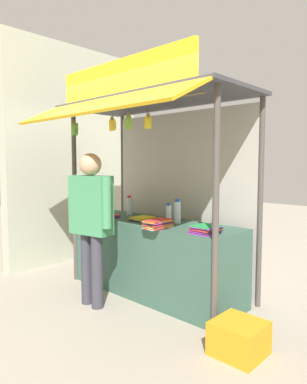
{
  "coord_description": "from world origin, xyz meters",
  "views": [
    {
      "loc": [
        2.82,
        -2.98,
        1.56
      ],
      "look_at": [
        0.0,
        0.0,
        1.22
      ],
      "focal_mm": 32.68,
      "sensor_mm": 36.0,
      "label": 1
    }
  ],
  "objects_px": {
    "water_bottle_mid_left": "(129,206)",
    "magazine_stack_front_left": "(205,230)",
    "banana_bunch_leftmost": "(75,129)",
    "banana_bunch_rightmost": "(112,125)",
    "water_bottle_rear_center": "(177,212)",
    "water_bottle_front_right": "(169,214)",
    "water_bottle_left": "(215,214)",
    "plastic_crate": "(239,338)",
    "magazine_stack_back_right": "(143,219)",
    "magazine_stack_back_left": "(158,224)",
    "vendor_person": "(91,215)",
    "water_bottle_far_right": "(110,207)",
    "banana_bunch_inner_left": "(148,122)",
    "water_bottle_mid_right": "(109,204)",
    "banana_bunch_inner_right": "(128,122)",
    "magazine_stack_far_left": "(105,216)"
  },
  "relations": [
    {
      "from": "water_bottle_mid_left",
      "to": "magazine_stack_front_left",
      "type": "relative_size",
      "value": 0.98
    },
    {
      "from": "water_bottle_mid_left",
      "to": "banana_bunch_leftmost",
      "type": "distance_m",
      "value": 1.21
    },
    {
      "from": "banana_bunch_leftmost",
      "to": "banana_bunch_rightmost",
      "type": "bearing_deg",
      "value": -0.16
    },
    {
      "from": "water_bottle_rear_center",
      "to": "water_bottle_front_right",
      "type": "relative_size",
      "value": 1.2
    },
    {
      "from": "water_bottle_left",
      "to": "water_bottle_front_right",
      "type": "height_order",
      "value": "water_bottle_left"
    },
    {
      "from": "water_bottle_rear_center",
      "to": "plastic_crate",
      "type": "distance_m",
      "value": 1.57
    },
    {
      "from": "magazine_stack_back_right",
      "to": "banana_bunch_rightmost",
      "type": "distance_m",
      "value": 1.17
    },
    {
      "from": "magazine_stack_back_left",
      "to": "vendor_person",
      "type": "xyz_separation_m",
      "value": [
        -0.57,
        -0.44,
        0.09
      ]
    },
    {
      "from": "water_bottle_far_right",
      "to": "vendor_person",
      "type": "distance_m",
      "value": 0.96
    },
    {
      "from": "banana_bunch_inner_left",
      "to": "magazine_stack_front_left",
      "type": "bearing_deg",
      "value": 29.3
    },
    {
      "from": "water_bottle_far_right",
      "to": "water_bottle_mid_right",
      "type": "xyz_separation_m",
      "value": [
        -0.11,
        0.08,
        0.01
      ]
    },
    {
      "from": "water_bottle_far_right",
      "to": "water_bottle_front_right",
      "type": "relative_size",
      "value": 0.95
    },
    {
      "from": "magazine_stack_back_right",
      "to": "banana_bunch_inner_left",
      "type": "relative_size",
      "value": 1.05
    },
    {
      "from": "magazine_stack_front_left",
      "to": "banana_bunch_leftmost",
      "type": "distance_m",
      "value": 2.11
    },
    {
      "from": "magazine_stack_back_right",
      "to": "banana_bunch_leftmost",
      "type": "bearing_deg",
      "value": -152.88
    },
    {
      "from": "banana_bunch_inner_left",
      "to": "vendor_person",
      "type": "xyz_separation_m",
      "value": [
        -0.59,
        -0.28,
        -0.96
      ]
    },
    {
      "from": "magazine_stack_back_left",
      "to": "banana_bunch_inner_left",
      "type": "bearing_deg",
      "value": -83.5
    },
    {
      "from": "water_bottle_rear_center",
      "to": "banana_bunch_inner_right",
      "type": "relative_size",
      "value": 1.13
    },
    {
      "from": "plastic_crate",
      "to": "magazine_stack_back_left",
      "type": "bearing_deg",
      "value": 168.73
    },
    {
      "from": "magazine_stack_back_left",
      "to": "banana_bunch_inner_left",
      "type": "height_order",
      "value": "banana_bunch_inner_left"
    },
    {
      "from": "magazine_stack_back_right",
      "to": "banana_bunch_rightmost",
      "type": "height_order",
      "value": "banana_bunch_rightmost"
    },
    {
      "from": "banana_bunch_leftmost",
      "to": "water_bottle_left",
      "type": "bearing_deg",
      "value": 24.08
    },
    {
      "from": "water_bottle_front_right",
      "to": "magazine_stack_back_right",
      "type": "height_order",
      "value": "water_bottle_front_right"
    },
    {
      "from": "water_bottle_left",
      "to": "vendor_person",
      "type": "xyz_separation_m",
      "value": [
        -0.92,
        -1.0,
        0.01
      ]
    },
    {
      "from": "water_bottle_mid_left",
      "to": "magazine_stack_back_left",
      "type": "height_order",
      "value": "water_bottle_mid_left"
    },
    {
      "from": "magazine_stack_far_left",
      "to": "banana_bunch_leftmost",
      "type": "xyz_separation_m",
      "value": [
        -0.28,
        -0.24,
        1.1
      ]
    },
    {
      "from": "water_bottle_rear_center",
      "to": "banana_bunch_inner_left",
      "type": "distance_m",
      "value": 1.12
    },
    {
      "from": "banana_bunch_leftmost",
      "to": "water_bottle_far_right",
      "type": "bearing_deg",
      "value": 77.52
    },
    {
      "from": "banana_bunch_inner_right",
      "to": "plastic_crate",
      "type": "bearing_deg",
      "value": -2.18
    },
    {
      "from": "water_bottle_rear_center",
      "to": "magazine_stack_back_right",
      "type": "relative_size",
      "value": 1.02
    },
    {
      "from": "water_bottle_far_right",
      "to": "banana_bunch_rightmost",
      "type": "bearing_deg",
      "value": -37.04
    },
    {
      "from": "water_bottle_far_right",
      "to": "water_bottle_left",
      "type": "xyz_separation_m",
      "value": [
        1.51,
        0.25,
        0.02
      ]
    },
    {
      "from": "water_bottle_rear_center",
      "to": "magazine_stack_far_left",
      "type": "distance_m",
      "value": 0.98
    },
    {
      "from": "water_bottle_front_right",
      "to": "magazine_stack_front_left",
      "type": "distance_m",
      "value": 0.67
    },
    {
      "from": "water_bottle_left",
      "to": "water_bottle_front_right",
      "type": "relative_size",
      "value": 1.12
    },
    {
      "from": "water_bottle_rear_center",
      "to": "vendor_person",
      "type": "xyz_separation_m",
      "value": [
        -0.51,
        -0.84,
        0.0
      ]
    },
    {
      "from": "banana_bunch_inner_right",
      "to": "banana_bunch_rightmost",
      "type": "bearing_deg",
      "value": 179.44
    },
    {
      "from": "water_bottle_far_right",
      "to": "magazine_stack_front_left",
      "type": "xyz_separation_m",
      "value": [
        1.69,
        -0.19,
        -0.07
      ]
    },
    {
      "from": "water_bottle_far_right",
      "to": "banana_bunch_inner_right",
      "type": "height_order",
      "value": "banana_bunch_inner_right"
    },
    {
      "from": "water_bottle_front_right",
      "to": "banana_bunch_inner_right",
      "type": "xyz_separation_m",
      "value": [
        -0.15,
        -0.47,
        1.01
      ]
    },
    {
      "from": "water_bottle_mid_right",
      "to": "magazine_stack_front_left",
      "type": "height_order",
      "value": "water_bottle_mid_right"
    },
    {
      "from": "magazine_stack_far_left",
      "to": "banana_bunch_rightmost",
      "type": "relative_size",
      "value": 1.31
    },
    {
      "from": "magazine_stack_back_right",
      "to": "vendor_person",
      "type": "xyz_separation_m",
      "value": [
        -0.1,
        -0.69,
        0.11
      ]
    },
    {
      "from": "water_bottle_mid_left",
      "to": "banana_bunch_inner_left",
      "type": "distance_m",
      "value": 1.49
    },
    {
      "from": "magazine_stack_front_left",
      "to": "magazine_stack_far_left",
      "type": "relative_size",
      "value": 0.83
    },
    {
      "from": "magazine_stack_far_left",
      "to": "plastic_crate",
      "type": "bearing_deg",
      "value": -8.13
    },
    {
      "from": "water_bottle_left",
      "to": "magazine_stack_back_left",
      "type": "xyz_separation_m",
      "value": [
        -0.35,
        -0.56,
        -0.08
      ]
    },
    {
      "from": "magazine_stack_far_left",
      "to": "vendor_person",
      "type": "xyz_separation_m",
      "value": [
        0.41,
        -0.52,
        0.11
      ]
    },
    {
      "from": "banana_bunch_rightmost",
      "to": "plastic_crate",
      "type": "height_order",
      "value": "banana_bunch_rightmost"
    },
    {
      "from": "magazine_stack_back_right",
      "to": "vendor_person",
      "type": "height_order",
      "value": "vendor_person"
    }
  ]
}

